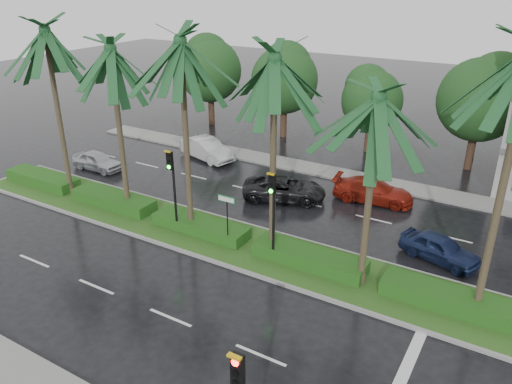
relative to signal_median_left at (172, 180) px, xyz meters
The scene contains 15 objects.
ground 5.01m from the signal_median_left, ahead, with size 120.00×120.00×0.00m, color black.
far_sidewalk 12.71m from the signal_median_left, 71.13° to the left, with size 40.00×2.00×0.12m, color gray.
median 5.00m from the signal_median_left, ahead, with size 36.00×4.00×0.15m.
hedge 4.79m from the signal_median_left, ahead, with size 35.20×1.40×0.60m.
lane_markings 7.68m from the signal_median_left, ahead, with size 34.00×13.06×0.01m.
palm_row 6.13m from the signal_median_left, 14.64° to the left, with size 26.30×4.20×10.69m.
signal_median_left is the anchor object (origin of this frame).
signal_median_right 5.50m from the signal_median_left, ahead, with size 0.34×0.42×4.36m.
street_sign 3.13m from the signal_median_left, ahead, with size 0.95×0.09×2.60m.
bg_trees 17.71m from the signal_median_left, 78.70° to the left, with size 33.02×5.33×7.70m.
car_silver 11.39m from the signal_median_left, 156.62° to the left, with size 3.62×1.46×1.23m, color #B8BBC1.
car_white 11.32m from the signal_median_left, 117.84° to the left, with size 4.47×1.56×1.47m, color #BABABA.
car_darkgrey 7.44m from the signal_median_left, 67.63° to the left, with size 4.76×2.19×1.32m, color black.
car_red 11.68m from the signal_median_left, 51.07° to the left, with size 4.53×1.84×1.32m, color maroon.
car_blue 12.84m from the signal_median_left, 19.68° to the left, with size 3.63×1.46×1.24m, color #1A264F.
Camera 1 is at (10.73, -16.64, 12.15)m, focal length 35.00 mm.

